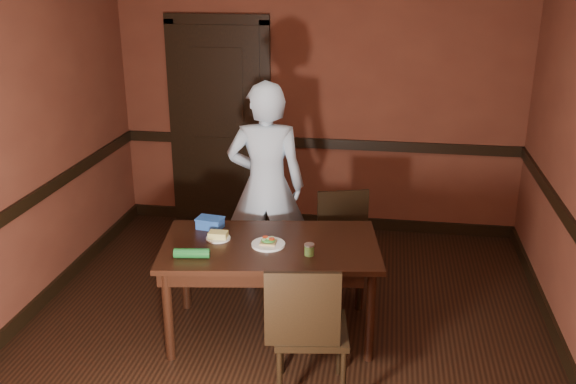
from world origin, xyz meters
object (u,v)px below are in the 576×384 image
(chair_near, at_px, (311,327))
(sauce_jar, at_px, (309,249))
(chair_far, at_px, (333,251))
(food_tub, at_px, (210,223))
(sandwich_plate, at_px, (268,243))
(cheese_saucer, at_px, (218,236))
(dining_table, at_px, (271,289))
(person, at_px, (266,186))

(chair_near, xyz_separation_m, sauce_jar, (-0.08, 0.52, 0.29))
(sauce_jar, bearing_deg, chair_far, 80.80)
(chair_near, xyz_separation_m, food_tub, (-0.88, 0.87, 0.29))
(sandwich_plate, bearing_deg, cheese_saucer, 171.98)
(dining_table, relative_size, chair_far, 1.72)
(sandwich_plate, relative_size, food_tub, 1.12)
(dining_table, xyz_separation_m, person, (-0.18, 0.78, 0.52))
(dining_table, distance_m, food_tub, 0.68)
(dining_table, xyz_separation_m, food_tub, (-0.50, 0.21, 0.40))
(sandwich_plate, relative_size, cheese_saucer, 1.35)
(chair_far, relative_size, person, 0.51)
(dining_table, relative_size, person, 0.88)
(chair_near, relative_size, person, 0.55)
(chair_far, relative_size, cheese_saucer, 5.03)
(sandwich_plate, bearing_deg, chair_near, -58.38)
(sandwich_plate, height_order, sauce_jar, sauce_jar)
(sauce_jar, height_order, cheese_saucer, sauce_jar)
(chair_far, bearing_deg, dining_table, -143.55)
(chair_far, bearing_deg, sauce_jar, -115.65)
(dining_table, height_order, chair_far, chair_far)
(dining_table, relative_size, sauce_jar, 18.53)
(chair_near, bearing_deg, person, -77.11)
(chair_near, bearing_deg, cheese_saucer, -49.98)
(cheese_saucer, distance_m, food_tub, 0.22)
(dining_table, distance_m, cheese_saucer, 0.55)
(sandwich_plate, xyz_separation_m, food_tub, (-0.49, 0.24, 0.02))
(dining_table, height_order, chair_near, chair_near)
(cheese_saucer, relative_size, food_tub, 0.83)
(dining_table, xyz_separation_m, cheese_saucer, (-0.39, 0.02, 0.38))
(sandwich_plate, bearing_deg, food_tub, 153.90)
(chair_far, xyz_separation_m, food_tub, (-0.91, -0.33, 0.32))
(sandwich_plate, bearing_deg, dining_table, 73.96)
(person, bearing_deg, chair_far, 151.90)
(sandwich_plate, bearing_deg, person, 101.76)
(dining_table, bearing_deg, chair_near, -68.67)
(person, height_order, food_tub, person)
(person, bearing_deg, food_tub, 54.43)
(chair_far, height_order, sauce_jar, chair_far)
(chair_near, distance_m, cheese_saucer, 1.07)
(person, height_order, sandwich_plate, person)
(chair_near, xyz_separation_m, person, (-0.56, 1.44, 0.40))
(cheese_saucer, bearing_deg, sandwich_plate, -8.02)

